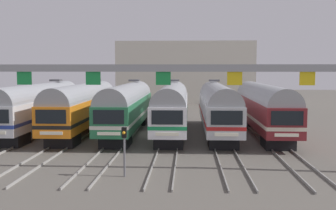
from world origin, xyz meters
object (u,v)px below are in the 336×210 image
at_px(commuter_train_silver, 39,105).
at_px(commuter_train_stainless, 217,106).
at_px(commuter_train_green, 127,106).
at_px(commuter_train_maroon, 263,106).
at_px(commuter_train_orange, 83,105).
at_px(yard_signal_mast, 124,142).
at_px(commuter_train_white, 172,106).
at_px(catenary_gantry, 128,83).

height_order(commuter_train_silver, commuter_train_stainless, same).
distance_m(commuter_train_silver, commuter_train_stainless, 17.13).
height_order(commuter_train_silver, commuter_train_green, same).
relative_size(commuter_train_silver, commuter_train_maroon, 1.00).
xyz_separation_m(commuter_train_orange, yard_signal_mast, (6.42, -15.18, -0.64)).
distance_m(commuter_train_white, commuter_train_stainless, 4.28).
relative_size(commuter_train_green, catenary_gantry, 0.68).
bearing_deg(catenary_gantry, commuter_train_stainless, 64.56).
bearing_deg(commuter_train_maroon, catenary_gantry, -128.42).
bearing_deg(commuter_train_white, catenary_gantry, -99.01).
height_order(commuter_train_white, commuter_train_stainless, same).
height_order(commuter_train_silver, commuter_train_orange, same).
bearing_deg(commuter_train_orange, commuter_train_white, 0.00).
bearing_deg(yard_signal_mast, commuter_train_silver, 125.20).
bearing_deg(commuter_train_silver, catenary_gantry, -51.59).
relative_size(catenary_gantry, yard_signal_mast, 9.09).
xyz_separation_m(commuter_train_silver, commuter_train_orange, (4.28, 0.00, 0.00)).
distance_m(commuter_train_white, commuter_train_maroon, 8.56).
distance_m(commuter_train_orange, commuter_train_green, 4.28).
bearing_deg(commuter_train_stainless, commuter_train_white, 180.00).
xyz_separation_m(commuter_train_orange, commuter_train_maroon, (17.13, -0.00, -0.00)).
bearing_deg(yard_signal_mast, commuter_train_white, 81.97).
relative_size(commuter_train_white, catenary_gantry, 0.68).
height_order(commuter_train_maroon, catenary_gantry, catenary_gantry).
bearing_deg(commuter_train_silver, commuter_train_stainless, 0.00).
bearing_deg(commuter_train_maroon, yard_signal_mast, -125.20).
bearing_deg(commuter_train_orange, commuter_train_maroon, -0.01).
xyz_separation_m(commuter_train_stainless, yard_signal_mast, (-6.42, -15.18, -0.64)).
height_order(commuter_train_white, yard_signal_mast, commuter_train_white).
relative_size(commuter_train_stainless, commuter_train_maroon, 1.00).
bearing_deg(commuter_train_silver, yard_signal_mast, -54.80).
xyz_separation_m(commuter_train_green, catenary_gantry, (2.14, -13.50, 2.68)).
distance_m(commuter_train_orange, commuter_train_stainless, 12.84).
height_order(commuter_train_white, catenary_gantry, catenary_gantry).
bearing_deg(commuter_train_stainless, commuter_train_maroon, -0.06).
bearing_deg(commuter_train_stainless, yard_signal_mast, -112.94).
distance_m(commuter_train_orange, commuter_train_maroon, 17.13).
height_order(commuter_train_stainless, yard_signal_mast, commuter_train_stainless).
relative_size(commuter_train_maroon, catenary_gantry, 0.68).
distance_m(commuter_train_silver, commuter_train_orange, 4.28).
bearing_deg(commuter_train_white, commuter_train_maroon, -0.03).
xyz_separation_m(commuter_train_maroon, catenary_gantry, (-10.70, -13.49, 2.68)).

